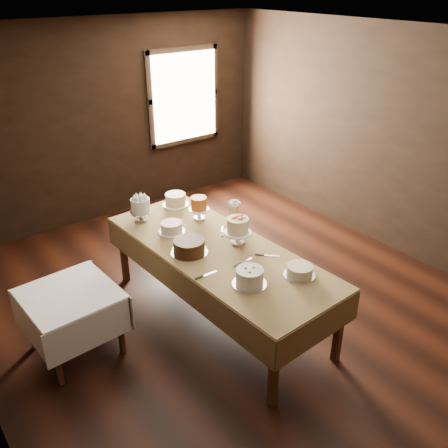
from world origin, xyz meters
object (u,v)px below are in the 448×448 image
cake_server_c (196,236)px  cake_swirl (250,277)px  side_table (70,300)px  cake_server_d (222,229)px  cake_chocolate (189,247)px  display_table (218,254)px  cake_caramel (199,209)px  cake_server_b (272,256)px  cake_meringue (141,210)px  cake_server_a (246,261)px  cake_lattice (172,228)px  flower_vase (234,224)px  cake_cream (300,271)px  cake_flowers (238,232)px  cake_server_e (210,273)px  cake_speckled (176,200)px

cake_server_c → cake_swirl: bearing=175.4°
side_table → cake_server_d: bearing=-2.6°
cake_chocolate → cake_server_d: 0.59m
side_table → cake_swirl: cake_swirl is taller
display_table → cake_caramel: (0.23, 0.68, 0.18)m
side_table → cake_server_b: bearing=-24.7°
display_table → cake_server_c: size_ratio=11.28×
cake_meringue → cake_server_a: 1.44m
cake_caramel → cake_server_a: bearing=-98.1°
cake_lattice → flower_vase: bearing=-31.6°
cake_meringue → cake_chocolate: (0.03, -0.92, -0.05)m
cake_cream → cake_flowers: bearing=95.3°
side_table → cake_server_e: (1.09, -0.70, 0.23)m
flower_vase → cake_server_d: bearing=142.6°
cake_meringue → cake_server_c: 0.74m
side_table → cake_lattice: bearing=9.1°
side_table → cake_caramel: 1.70m
side_table → cake_server_b: cake_server_b is taller
display_table → flower_vase: 0.47m
cake_flowers → cake_server_b: (0.11, -0.41, -0.12)m
cake_speckled → cake_caramel: (0.02, -0.46, 0.05)m
cake_cream → cake_server_c: cake_cream is taller
side_table → cake_server_e: cake_server_e is taller
cake_meringue → flower_vase: (0.69, -0.80, -0.06)m
display_table → cake_server_a: bearing=-75.8°
cake_speckled → cake_server_b: cake_speckled is taller
side_table → cake_lattice: cake_lattice is taller
cake_server_c → cake_server_e: bearing=158.1°
cake_meringue → cake_caramel: cake_caramel is taller
cake_chocolate → cake_swirl: cake_swirl is taller
display_table → cake_cream: bearing=-69.3°
cake_caramel → cake_flowers: 0.69m
cake_meringue → cake_cream: cake_meringue is taller
flower_vase → cake_meringue: bearing=130.6°
cake_flowers → cake_swirl: size_ratio=0.93×
cake_speckled → cake_lattice: 0.68m
cake_caramel → cake_cream: (0.08, -1.50, -0.07)m
cake_swirl → cake_server_d: bearing=66.4°
cake_flowers → cake_swirl: bearing=-120.2°
cake_flowers → cake_server_c: size_ratio=1.21×
cake_flowers → cake_server_d: cake_flowers is taller
cake_server_a → cake_swirl: bearing=-132.5°
cake_lattice → cake_server_a: bearing=-73.6°
display_table → cake_lattice: cake_lattice is taller
cake_meringue → cake_server_b: size_ratio=1.23×
cake_flowers → cake_speckled: bearing=91.4°
cake_swirl → cake_server_e: cake_swirl is taller
cake_speckled → side_table: bearing=-155.1°
cake_server_b → cake_server_e: 0.67m
cake_flowers → cake_server_d: (0.05, 0.32, -0.12)m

